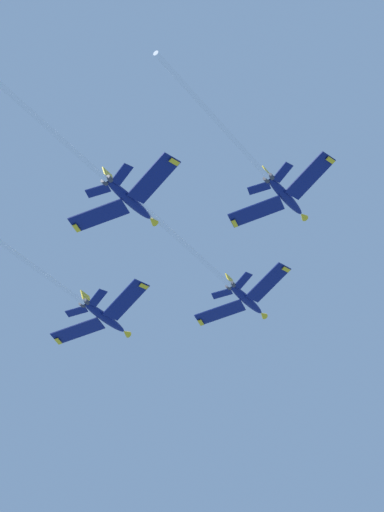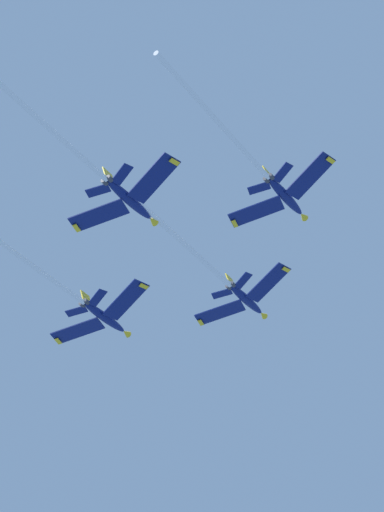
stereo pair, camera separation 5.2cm
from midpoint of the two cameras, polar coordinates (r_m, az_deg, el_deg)
jet_lead at (r=164.65m, az=2.00°, el=-1.48°), size 36.04×24.29×20.81m
jet_left_wing at (r=159.08m, az=-6.77°, el=-2.75°), size 35.21×23.74×20.05m
jet_right_wing at (r=148.33m, az=4.47°, el=5.05°), size 37.02×25.12×21.82m
jet_slot at (r=140.13m, az=-5.20°, el=4.64°), size 32.85×22.55×19.37m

